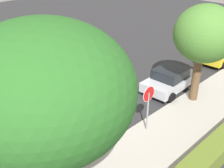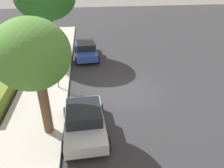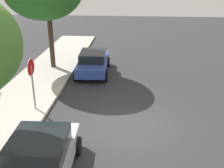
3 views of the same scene
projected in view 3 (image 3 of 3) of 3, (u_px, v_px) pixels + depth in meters
name	position (u px, v px, depth m)	size (l,w,h in m)	color
ground_plane	(127.00, 124.00, 11.70)	(60.00, 60.00, 0.00)	#2D2D30
sidewalk_curb	(7.00, 118.00, 12.08)	(32.00, 3.16, 0.14)	#B2ADA3
stop_sign	(32.00, 76.00, 12.18)	(0.77, 0.08, 2.49)	gray
parked_car_silver	(39.00, 158.00, 8.43)	(3.90, 2.20, 1.44)	silver
parked_car_blue	(93.00, 62.00, 17.33)	(4.10, 2.10, 1.36)	#2D479E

